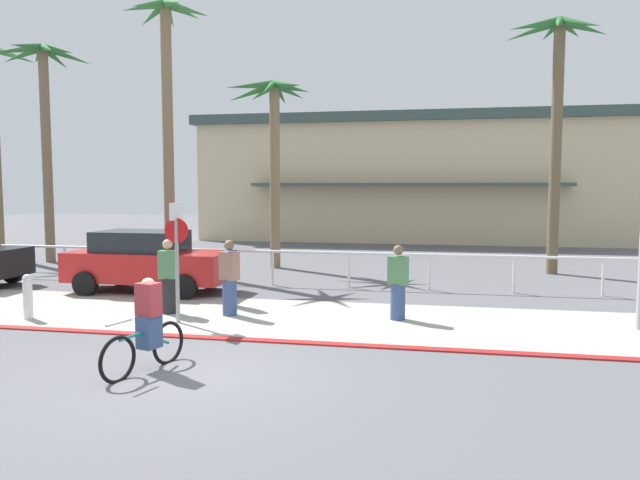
{
  "coord_description": "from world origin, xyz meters",
  "views": [
    {
      "loc": [
        3.69,
        -8.49,
        2.89
      ],
      "look_at": [
        0.79,
        6.0,
        1.59
      ],
      "focal_mm": 33.88,
      "sensor_mm": 36.0,
      "label": 1
    }
  ],
  "objects_px": {
    "palm_tree_3": "(273,124)",
    "palm_tree_4": "(556,88)",
    "palm_tree_2": "(167,77)",
    "pedestrian_2": "(229,276)",
    "stop_sign_bike_lane": "(177,245)",
    "palm_tree_1": "(43,97)",
    "pedestrian_0": "(168,280)",
    "car_red_1": "(148,261)",
    "bollard_0": "(28,296)",
    "pedestrian_1": "(229,281)",
    "pedestrian_3": "(398,286)",
    "cyclist_teal_0": "(147,327)"
  },
  "relations": [
    {
      "from": "stop_sign_bike_lane",
      "to": "palm_tree_1",
      "type": "bearing_deg",
      "value": 136.53
    },
    {
      "from": "bollard_0",
      "to": "palm_tree_2",
      "type": "relative_size",
      "value": 0.11
    },
    {
      "from": "palm_tree_1",
      "to": "pedestrian_2",
      "type": "relative_size",
      "value": 5.09
    },
    {
      "from": "pedestrian_0",
      "to": "pedestrian_3",
      "type": "height_order",
      "value": "pedestrian_0"
    },
    {
      "from": "stop_sign_bike_lane",
      "to": "palm_tree_2",
      "type": "relative_size",
      "value": 0.28
    },
    {
      "from": "pedestrian_3",
      "to": "pedestrian_1",
      "type": "bearing_deg",
      "value": -175.49
    },
    {
      "from": "pedestrian_1",
      "to": "pedestrian_3",
      "type": "distance_m",
      "value": 3.74
    },
    {
      "from": "bollard_0",
      "to": "car_red_1",
      "type": "bearing_deg",
      "value": 75.93
    },
    {
      "from": "stop_sign_bike_lane",
      "to": "palm_tree_2",
      "type": "distance_m",
      "value": 9.46
    },
    {
      "from": "car_red_1",
      "to": "palm_tree_2",
      "type": "bearing_deg",
      "value": 106.56
    },
    {
      "from": "palm_tree_4",
      "to": "cyclist_teal_0",
      "type": "height_order",
      "value": "palm_tree_4"
    },
    {
      "from": "pedestrian_2",
      "to": "cyclist_teal_0",
      "type": "bearing_deg",
      "value": -84.73
    },
    {
      "from": "cyclist_teal_0",
      "to": "pedestrian_1",
      "type": "height_order",
      "value": "pedestrian_1"
    },
    {
      "from": "palm_tree_1",
      "to": "pedestrian_3",
      "type": "bearing_deg",
      "value": -28.78
    },
    {
      "from": "pedestrian_1",
      "to": "pedestrian_2",
      "type": "bearing_deg",
      "value": 109.84
    },
    {
      "from": "stop_sign_bike_lane",
      "to": "pedestrian_2",
      "type": "height_order",
      "value": "stop_sign_bike_lane"
    },
    {
      "from": "palm_tree_2",
      "to": "pedestrian_2",
      "type": "xyz_separation_m",
      "value": [
        4.04,
        -5.34,
        -5.78
      ]
    },
    {
      "from": "palm_tree_2",
      "to": "palm_tree_4",
      "type": "relative_size",
      "value": 1.09
    },
    {
      "from": "palm_tree_2",
      "to": "pedestrian_2",
      "type": "bearing_deg",
      "value": -52.93
    },
    {
      "from": "stop_sign_bike_lane",
      "to": "cyclist_teal_0",
      "type": "bearing_deg",
      "value": -73.69
    },
    {
      "from": "stop_sign_bike_lane",
      "to": "pedestrian_3",
      "type": "xyz_separation_m",
      "value": [
        4.55,
        1.22,
        -0.92
      ]
    },
    {
      "from": "cyclist_teal_0",
      "to": "pedestrian_2",
      "type": "distance_m",
      "value": 5.12
    },
    {
      "from": "palm_tree_1",
      "to": "pedestrian_2",
      "type": "distance_m",
      "value": 13.18
    },
    {
      "from": "car_red_1",
      "to": "pedestrian_1",
      "type": "height_order",
      "value": "pedestrian_1"
    },
    {
      "from": "stop_sign_bike_lane",
      "to": "pedestrian_2",
      "type": "xyz_separation_m",
      "value": [
        0.45,
        1.95,
        -0.93
      ]
    },
    {
      "from": "stop_sign_bike_lane",
      "to": "car_red_1",
      "type": "bearing_deg",
      "value": 125.37
    },
    {
      "from": "cyclist_teal_0",
      "to": "pedestrian_0",
      "type": "xyz_separation_m",
      "value": [
        -1.53,
        3.99,
        0.1
      ]
    },
    {
      "from": "palm_tree_4",
      "to": "pedestrian_3",
      "type": "xyz_separation_m",
      "value": [
        -4.5,
        -8.1,
        -5.35
      ]
    },
    {
      "from": "palm_tree_2",
      "to": "pedestrian_2",
      "type": "height_order",
      "value": "palm_tree_2"
    },
    {
      "from": "palm_tree_2",
      "to": "cyclist_teal_0",
      "type": "relative_size",
      "value": 5.15
    },
    {
      "from": "pedestrian_2",
      "to": "pedestrian_1",
      "type": "bearing_deg",
      "value": -70.16
    },
    {
      "from": "bollard_0",
      "to": "palm_tree_1",
      "type": "height_order",
      "value": "palm_tree_1"
    },
    {
      "from": "palm_tree_3",
      "to": "pedestrian_1",
      "type": "height_order",
      "value": "palm_tree_3"
    },
    {
      "from": "pedestrian_0",
      "to": "pedestrian_3",
      "type": "distance_m",
      "value": 5.17
    },
    {
      "from": "palm_tree_3",
      "to": "palm_tree_1",
      "type": "bearing_deg",
      "value": -179.12
    },
    {
      "from": "palm_tree_1",
      "to": "pedestrian_0",
      "type": "distance_m",
      "value": 13.03
    },
    {
      "from": "stop_sign_bike_lane",
      "to": "cyclist_teal_0",
      "type": "relative_size",
      "value": 1.45
    },
    {
      "from": "palm_tree_3",
      "to": "palm_tree_4",
      "type": "distance_m",
      "value": 9.53
    },
    {
      "from": "palm_tree_2",
      "to": "pedestrian_1",
      "type": "bearing_deg",
      "value": -55.31
    },
    {
      "from": "car_red_1",
      "to": "pedestrian_0",
      "type": "relative_size",
      "value": 2.57
    },
    {
      "from": "palm_tree_4",
      "to": "pedestrian_0",
      "type": "bearing_deg",
      "value": -138.72
    },
    {
      "from": "car_red_1",
      "to": "palm_tree_4",
      "type": "bearing_deg",
      "value": 27.15
    },
    {
      "from": "palm_tree_1",
      "to": "car_red_1",
      "type": "bearing_deg",
      "value": -38.13
    },
    {
      "from": "bollard_0",
      "to": "pedestrian_3",
      "type": "xyz_separation_m",
      "value": [
        7.92,
        1.51,
        0.24
      ]
    },
    {
      "from": "palm_tree_2",
      "to": "palm_tree_1",
      "type": "bearing_deg",
      "value": 164.85
    },
    {
      "from": "pedestrian_2",
      "to": "pedestrian_0",
      "type": "bearing_deg",
      "value": -133.97
    },
    {
      "from": "stop_sign_bike_lane",
      "to": "pedestrian_1",
      "type": "bearing_deg",
      "value": 48.56
    },
    {
      "from": "pedestrian_2",
      "to": "pedestrian_3",
      "type": "xyz_separation_m",
      "value": [
        4.09,
        -0.72,
        0.01
      ]
    },
    {
      "from": "cyclist_teal_0",
      "to": "pedestrian_1",
      "type": "relative_size",
      "value": 1.03
    },
    {
      "from": "palm_tree_1",
      "to": "pedestrian_2",
      "type": "bearing_deg",
      "value": -35.19
    }
  ]
}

